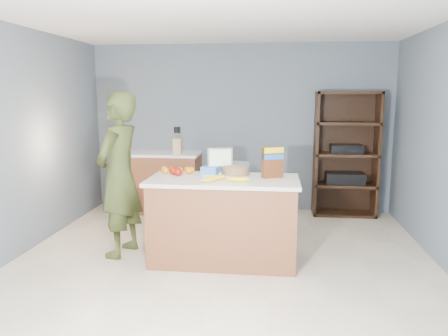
# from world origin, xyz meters

# --- Properties ---
(floor) EXTENTS (4.50, 5.00, 0.02)m
(floor) POSITION_xyz_m (0.00, 0.00, 0.00)
(floor) COLOR beige
(floor) RESTS_ON ground
(walls) EXTENTS (4.52, 5.02, 2.51)m
(walls) POSITION_xyz_m (0.00, 0.00, 1.65)
(walls) COLOR slate
(walls) RESTS_ON ground
(counter_peninsula) EXTENTS (1.56, 0.76, 0.90)m
(counter_peninsula) POSITION_xyz_m (0.00, 0.30, 0.42)
(counter_peninsula) COLOR brown
(counter_peninsula) RESTS_ON ground
(back_cabinet) EXTENTS (1.24, 0.62, 0.90)m
(back_cabinet) POSITION_xyz_m (-1.20, 2.20, 0.45)
(back_cabinet) COLOR brown
(back_cabinet) RESTS_ON ground
(shelving_unit) EXTENTS (0.90, 0.40, 1.80)m
(shelving_unit) POSITION_xyz_m (1.55, 2.35, 0.86)
(shelving_unit) COLOR black
(shelving_unit) RESTS_ON ground
(person) EXTENTS (0.55, 0.72, 1.79)m
(person) POSITION_xyz_m (-1.15, 0.38, 0.90)
(person) COLOR #343D1A
(person) RESTS_ON ground
(knife_block) EXTENTS (0.12, 0.10, 0.31)m
(knife_block) POSITION_xyz_m (-0.89, 2.11, 1.02)
(knife_block) COLOR tan
(knife_block) RESTS_ON back_cabinet
(envelopes) EXTENTS (0.36, 0.16, 0.00)m
(envelopes) POSITION_xyz_m (-0.06, 0.42, 0.90)
(envelopes) COLOR white
(envelopes) RESTS_ON counter_peninsula
(bananas) EXTENTS (0.49, 0.28, 0.05)m
(bananas) POSITION_xyz_m (0.04, 0.15, 0.92)
(bananas) COLOR yellow
(bananas) RESTS_ON counter_peninsula
(apples) EXTENTS (0.15, 0.16, 0.09)m
(apples) POSITION_xyz_m (-0.53, 0.41, 0.94)
(apples) COLOR maroon
(apples) RESTS_ON counter_peninsula
(oranges) EXTENTS (0.38, 0.20, 0.07)m
(oranges) POSITION_xyz_m (-0.52, 0.52, 0.94)
(oranges) COLOR orange
(oranges) RESTS_ON counter_peninsula
(blue_carton) EXTENTS (0.20, 0.16, 0.08)m
(blue_carton) POSITION_xyz_m (-0.18, 0.53, 0.94)
(blue_carton) COLOR blue
(blue_carton) RESTS_ON counter_peninsula
(salad_bowl) EXTENTS (0.30, 0.30, 0.13)m
(salad_bowl) POSITION_xyz_m (0.11, 0.52, 0.96)
(salad_bowl) COLOR #267219
(salad_bowl) RESTS_ON counter_peninsula
(tv) EXTENTS (0.28, 0.12, 0.28)m
(tv) POSITION_xyz_m (-0.07, 0.60, 1.06)
(tv) COLOR silver
(tv) RESTS_ON counter_peninsula
(cereal_box) EXTENTS (0.23, 0.16, 0.32)m
(cereal_box) POSITION_xyz_m (0.50, 0.39, 1.09)
(cereal_box) COLOR #592B14
(cereal_box) RESTS_ON counter_peninsula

